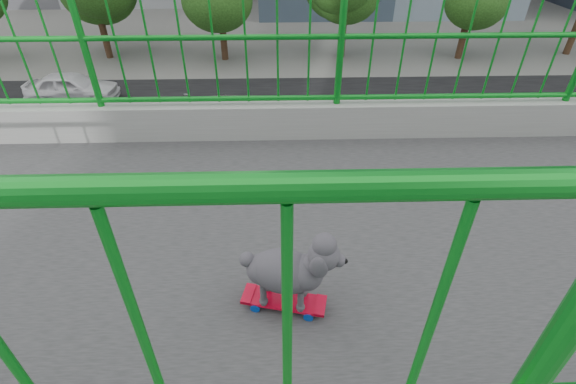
# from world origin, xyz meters

# --- Properties ---
(road) EXTENTS (18.00, 90.00, 0.02)m
(road) POSITION_xyz_m (-13.00, 0.00, 0.01)
(road) COLOR black
(road) RESTS_ON ground
(railing) EXTENTS (3.00, 24.00, 1.42)m
(railing) POSITION_xyz_m (0.00, 0.00, 7.21)
(railing) COLOR gray
(railing) RESTS_ON footbridge
(skateboard) EXTENTS (0.22, 0.44, 0.06)m
(skateboard) POSITION_xyz_m (0.49, -0.49, 7.04)
(skateboard) COLOR red
(skateboard) RESTS_ON footbridge
(poodle) EXTENTS (0.28, 0.50, 0.42)m
(poodle) POSITION_xyz_m (0.49, -0.47, 7.28)
(poodle) COLOR #302D33
(poodle) RESTS_ON skateboard
(car_2) EXTENTS (2.52, 5.47, 1.52)m
(car_2) POSITION_xyz_m (-12.40, -3.74, 0.76)
(car_2) COLOR #B90718
(car_2) RESTS_ON ground
(car_3) EXTENTS (1.97, 4.84, 1.41)m
(car_3) POSITION_xyz_m (-15.60, -2.55, 0.70)
(car_3) COLOR #98979C
(car_3) RESTS_ON ground
(car_4) EXTENTS (1.86, 4.63, 1.58)m
(car_4) POSITION_xyz_m (-18.80, -11.30, 0.79)
(car_4) COLOR silver
(car_4) RESTS_ON ground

